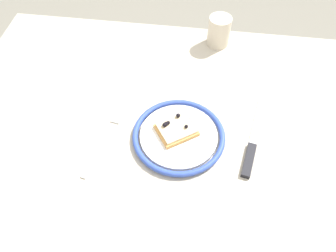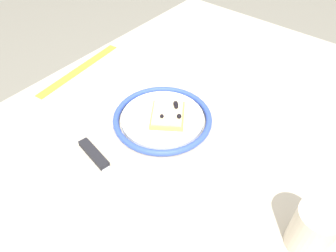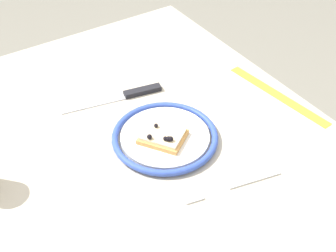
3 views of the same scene
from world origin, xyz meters
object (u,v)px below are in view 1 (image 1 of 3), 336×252
object	(u,v)px
dining_table	(164,144)
fork	(104,142)
pizza_slice_near	(176,129)
plate	(179,136)
knife	(251,149)
cup	(219,31)

from	to	relation	value
dining_table	fork	xyz separation A→B (m)	(-0.14, -0.08, 0.10)
pizza_slice_near	plate	bearing A→B (deg)	-52.61
pizza_slice_near	knife	distance (m)	0.18
fork	cup	size ratio (longest dim) A/B	2.24
pizza_slice_near	fork	bearing A→B (deg)	-164.91
dining_table	cup	distance (m)	0.37
plate	fork	xyz separation A→B (m)	(-0.18, -0.04, -0.01)
plate	fork	size ratio (longest dim) A/B	1.11
cup	plate	bearing A→B (deg)	-101.88
plate	knife	distance (m)	0.17
cup	fork	bearing A→B (deg)	-122.32
dining_table	knife	xyz separation A→B (m)	(0.21, -0.05, 0.10)
dining_table	fork	distance (m)	0.18
knife	cup	size ratio (longest dim) A/B	2.68
dining_table	cup	xyz separation A→B (m)	(0.12, 0.32, 0.14)
knife	fork	distance (m)	0.35
plate	knife	bearing A→B (deg)	-3.94
plate	pizza_slice_near	bearing A→B (deg)	127.39
pizza_slice_near	fork	distance (m)	0.18
plate	knife	xyz separation A→B (m)	(0.17, -0.01, -0.00)
fork	cup	distance (m)	0.48
dining_table	plate	bearing A→B (deg)	-44.69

